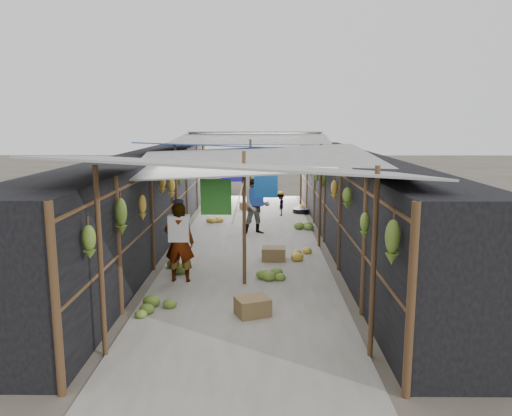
{
  "coord_description": "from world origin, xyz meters",
  "views": [
    {
      "loc": [
        0.31,
        -6.33,
        3.16
      ],
      "look_at": [
        0.21,
        4.55,
        1.25
      ],
      "focal_mm": 35.0,
      "sensor_mm": 36.0,
      "label": 1
    }
  ],
  "objects_px": {
    "vendor_elderly": "(179,243)",
    "black_basin": "(301,211)",
    "shopper_blue": "(256,207)",
    "vendor_seated": "(281,205)",
    "crate_near": "(253,307)"
  },
  "relations": [
    {
      "from": "vendor_seated",
      "to": "crate_near",
      "type": "bearing_deg",
      "value": -3.08
    },
    {
      "from": "shopper_blue",
      "to": "vendor_seated",
      "type": "bearing_deg",
      "value": 61.6
    },
    {
      "from": "black_basin",
      "to": "shopper_blue",
      "type": "xyz_separation_m",
      "value": [
        -1.5,
        -3.2,
        0.7
      ]
    },
    {
      "from": "crate_near",
      "to": "shopper_blue",
      "type": "bearing_deg",
      "value": 67.66
    },
    {
      "from": "crate_near",
      "to": "black_basin",
      "type": "height_order",
      "value": "crate_near"
    },
    {
      "from": "crate_near",
      "to": "vendor_elderly",
      "type": "distance_m",
      "value": 2.37
    },
    {
      "from": "crate_near",
      "to": "black_basin",
      "type": "xyz_separation_m",
      "value": [
        1.52,
        9.2,
        -0.07
      ]
    },
    {
      "from": "black_basin",
      "to": "vendor_seated",
      "type": "height_order",
      "value": "vendor_seated"
    },
    {
      "from": "black_basin",
      "to": "vendor_elderly",
      "type": "height_order",
      "value": "vendor_elderly"
    },
    {
      "from": "shopper_blue",
      "to": "vendor_seated",
      "type": "xyz_separation_m",
      "value": [
        0.79,
        2.73,
        -0.4
      ]
    },
    {
      "from": "shopper_blue",
      "to": "vendor_elderly",
      "type": "bearing_deg",
      "value": -121.47
    },
    {
      "from": "shopper_blue",
      "to": "vendor_seated",
      "type": "relative_size",
      "value": 2.05
    },
    {
      "from": "vendor_elderly",
      "to": "black_basin",
      "type": "bearing_deg",
      "value": -109.46
    },
    {
      "from": "vendor_elderly",
      "to": "shopper_blue",
      "type": "xyz_separation_m",
      "value": [
        1.48,
        4.25,
        -0.02
      ]
    },
    {
      "from": "crate_near",
      "to": "vendor_seated",
      "type": "distance_m",
      "value": 8.77
    }
  ]
}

